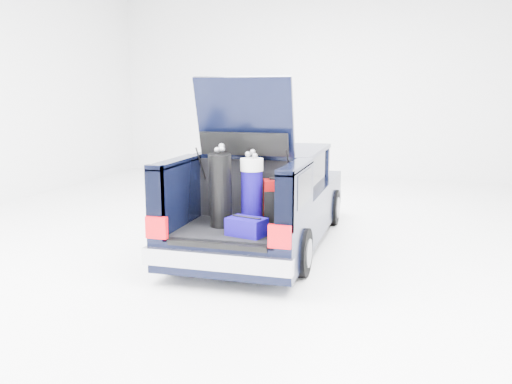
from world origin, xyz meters
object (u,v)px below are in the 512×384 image
(black_golf_bag, at_px, (221,190))
(blue_duffel, at_px, (247,227))
(red_suitcase, at_px, (279,203))
(blue_golf_bag, at_px, (252,191))
(car, at_px, (267,199))

(black_golf_bag, relative_size, blue_duffel, 2.06)
(blue_duffel, bearing_deg, red_suitcase, 81.22)
(red_suitcase, xyz_separation_m, blue_golf_bag, (-0.34, -0.06, 0.15))
(red_suitcase, xyz_separation_m, blue_duffel, (-0.25, -0.56, -0.19))
(car, height_order, blue_golf_bag, car)
(black_golf_bag, distance_m, blue_duffel, 0.65)
(black_golf_bag, bearing_deg, blue_golf_bag, 24.55)
(black_golf_bag, bearing_deg, blue_duffel, -39.62)
(black_golf_bag, height_order, blue_duffel, black_golf_bag)
(red_suitcase, relative_size, blue_duffel, 1.24)
(blue_golf_bag, bearing_deg, red_suitcase, 16.30)
(red_suitcase, height_order, blue_duffel, red_suitcase)
(car, xyz_separation_m, blue_golf_bag, (0.16, -1.38, 0.37))
(black_golf_bag, xyz_separation_m, blue_golf_bag, (0.35, 0.19, -0.03))
(car, xyz_separation_m, blue_duffel, (0.25, -1.88, 0.03))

